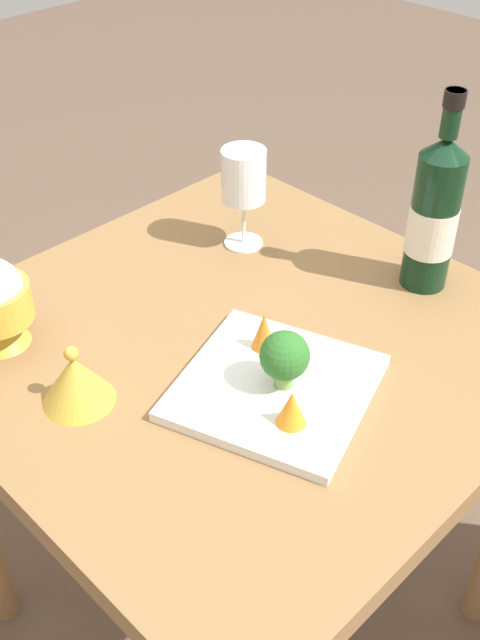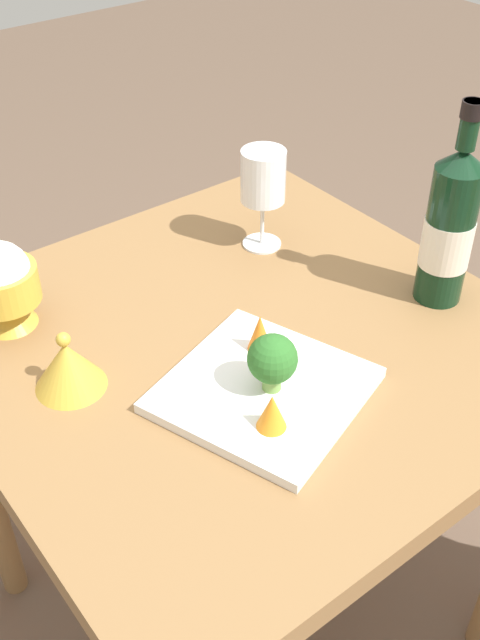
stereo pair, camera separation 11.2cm
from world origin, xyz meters
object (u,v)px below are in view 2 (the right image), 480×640
Objects in this scene: carrot_garnish_left at (272,412)px; rice_bowl at (2,284)px; rice_bowl_lid at (68,365)px; serving_plate at (263,390)px; broccoli_floret at (272,360)px; wine_bottle at (449,227)px; carrot_garnish_right at (260,332)px; wine_glass at (263,179)px.

rice_bowl is at bearing 21.57° from carrot_garnish_left.
rice_bowl_lid is 0.27m from serving_plate.
carrot_garnish_left reaches higher than serving_plate.
rice_bowl is 0.43m from broccoli_floret.
carrot_garnish_left is (-0.24, -0.16, 0.00)m from rice_bowl_lid.
rice_bowl reaches higher than rice_bowl_lid.
broccoli_floret is (-0.19, -0.21, 0.03)m from rice_bowl_lid.
rice_bowl_lid is at bearing 73.42° from wine_bottle.
rice_bowl is at bearing 40.63° from carrot_garnish_right.
rice_bowl is at bearing 58.46° from wine_bottle.
rice_bowl_lid is 0.27m from carrot_garnish_right.
broccoli_floret is at bearing 152.48° from carrot_garnish_right.
carrot_garnish_right is (-0.11, -0.25, 0.01)m from rice_bowl_lid.
wine_bottle is 1.02× the size of serving_plate.
wine_glass reaches higher than rice_bowl_lid.
serving_plate is at bearing 91.29° from wine_bottle.
carrot_garnish_right reaches higher than carrot_garnish_left.
carrot_garnish_right is at bearing -114.46° from rice_bowl_lid.
rice_bowl_lid is at bearing 47.95° from broccoli_floret.
carrot_garnish_left is at bearing 146.82° from carrot_garnish_right.
wine_bottle is at bearing -100.06° from carrot_garnish_right.
broccoli_floret is at bearing -132.05° from rice_bowl_lid.
wine_bottle is 6.22× the size of carrot_garnish_left.
broccoli_floret reaches higher than carrot_garnish_right.
rice_bowl is (0.35, 0.57, -0.05)m from wine_bottle.
serving_plate is at bearing 141.37° from wine_glass.
wine_glass is 0.39m from broccoli_floret.
serving_plate is (-0.30, 0.24, -0.12)m from wine_glass.
wine_bottle is at bearing -121.54° from rice_bowl.
rice_bowl_lid is (0.17, 0.57, -0.09)m from wine_bottle.
wine_bottle reaches higher than rice_bowl_lid.
rice_bowl is 1.42× the size of rice_bowl_lid.
wine_glass is 0.47m from rice_bowl_lid.
rice_bowl_lid is (-0.18, -0.01, -0.04)m from rice_bowl.
broccoli_floret is at bearing -149.91° from rice_bowl.
carrot_garnish_left is at bearing 100.25° from wine_bottle.
wine_bottle reaches higher than rice_bowl.
carrot_garnish_left is (-0.36, 0.28, -0.09)m from wine_glass.
carrot_garnish_right is (-0.23, 0.19, -0.08)m from wine_glass.
wine_bottle is 5.55× the size of carrot_garnish_right.
broccoli_floret is at bearing 92.84° from wine_bottle.
wine_bottle is 0.60m from rice_bowl_lid.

